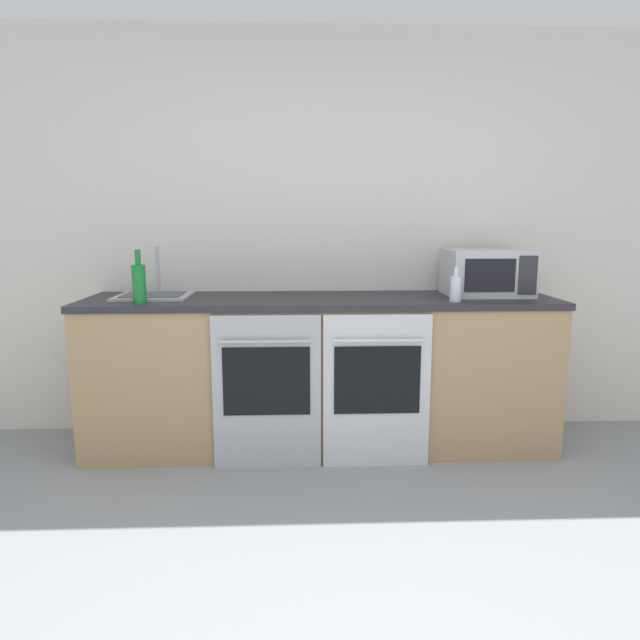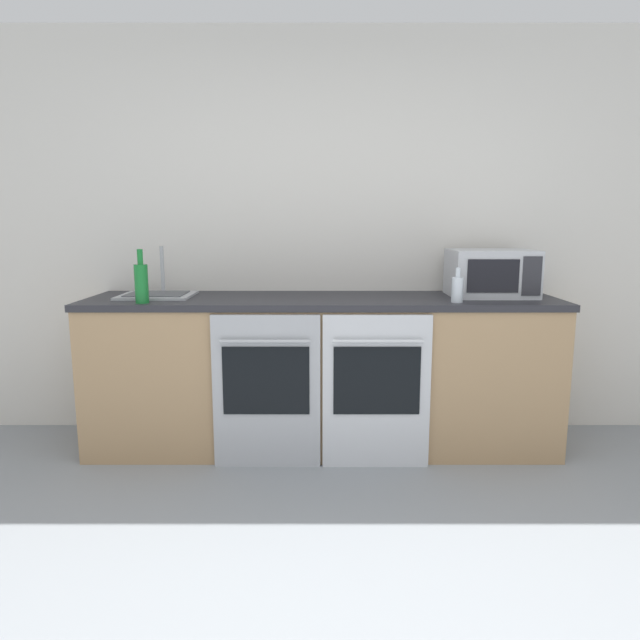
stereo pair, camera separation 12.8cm
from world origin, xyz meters
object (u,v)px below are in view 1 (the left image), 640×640
at_px(microwave, 487,272).
at_px(bottle_green, 139,283).
at_px(bottle_clear, 456,288).
at_px(sink, 154,295).
at_px(oven_right, 377,390).
at_px(oven_left, 267,391).

height_order(microwave, bottle_green, bottle_green).
xyz_separation_m(microwave, bottle_green, (-2.06, -0.30, -0.02)).
bearing_deg(bottle_clear, sink, 171.73).
distance_m(microwave, sink, 2.06).
relative_size(microwave, bottle_clear, 2.52).
xyz_separation_m(oven_right, bottle_clear, (0.46, 0.12, 0.56)).
bearing_deg(microwave, oven_right, -151.23).
bearing_deg(oven_left, bottle_green, 172.05).
height_order(oven_left, sink, sink).
xyz_separation_m(oven_left, bottle_green, (-0.70, 0.10, 0.61)).
xyz_separation_m(oven_right, sink, (-1.32, 0.38, 0.50)).
distance_m(oven_left, sink, 0.94).
bearing_deg(oven_left, bottle_clear, 6.45).
height_order(oven_right, bottle_clear, bottle_clear).
distance_m(oven_left, microwave, 1.55).
xyz_separation_m(oven_left, oven_right, (0.62, 0.00, 0.00)).
relative_size(oven_left, microwave, 1.77).
height_order(oven_left, bottle_green, bottle_green).
relative_size(bottle_clear, bottle_green, 0.66).
height_order(oven_right, bottle_green, bottle_green).
bearing_deg(oven_right, microwave, 28.77).
distance_m(oven_right, bottle_clear, 0.74).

